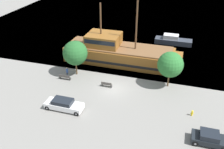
# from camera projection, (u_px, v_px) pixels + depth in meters

# --- Properties ---
(ground_plane) EXTENTS (160.00, 160.00, 0.00)m
(ground_plane) POSITION_uv_depth(u_px,v_px,m) (113.00, 89.00, 36.82)
(ground_plane) COLOR gray
(water_surface) EXTENTS (80.00, 80.00, 0.00)m
(water_surface) POSITION_uv_depth(u_px,v_px,m) (156.00, 11.00, 73.41)
(water_surface) COLOR #33566B
(water_surface) RESTS_ON ground
(pirate_ship) EXTENTS (20.25, 5.87, 11.44)m
(pirate_ship) POSITION_uv_depth(u_px,v_px,m) (118.00, 52.00, 43.85)
(pirate_ship) COLOR brown
(pirate_ship) RESTS_ON water_surface
(moored_boat_dockside) EXTENTS (7.44, 2.25, 1.91)m
(moored_boat_dockside) POSITION_uv_depth(u_px,v_px,m) (173.00, 40.00, 51.41)
(moored_boat_dockside) COLOR #2D333D
(moored_boat_dockside) RESTS_ON water_surface
(parked_car_curb_front) EXTENTS (3.84, 1.92, 1.47)m
(parked_car_curb_front) POSITION_uv_depth(u_px,v_px,m) (210.00, 138.00, 26.96)
(parked_car_curb_front) COLOR black
(parked_car_curb_front) RESTS_ON ground_plane
(parked_car_curb_mid) EXTENTS (4.99, 1.84, 1.46)m
(parked_car_curb_mid) POSITION_uv_depth(u_px,v_px,m) (64.00, 105.00, 32.22)
(parked_car_curb_mid) COLOR white
(parked_car_curb_mid) RESTS_ON ground_plane
(fire_hydrant) EXTENTS (0.42, 0.25, 0.76)m
(fire_hydrant) POSITION_uv_depth(u_px,v_px,m) (192.00, 113.00, 31.26)
(fire_hydrant) COLOR yellow
(fire_hydrant) RESTS_ON ground_plane
(bench_promenade_east) EXTENTS (1.60, 0.45, 0.85)m
(bench_promenade_east) POSITION_uv_depth(u_px,v_px,m) (107.00, 84.00, 37.06)
(bench_promenade_east) COLOR #4C4742
(bench_promenade_east) RESTS_ON ground_plane
(bench_promenade_west) EXTENTS (1.85, 0.45, 0.85)m
(bench_promenade_west) POSITION_uv_depth(u_px,v_px,m) (65.00, 77.00, 38.94)
(bench_promenade_west) COLOR #4C4742
(bench_promenade_west) RESTS_ON ground_plane
(pedestrian_walking_near) EXTENTS (0.32, 0.32, 1.76)m
(pedestrian_walking_near) POSITION_uv_depth(u_px,v_px,m) (67.00, 72.00, 39.36)
(pedestrian_walking_near) COLOR #232838
(pedestrian_walking_near) RESTS_ON ground_plane
(tree_row_east) EXTENTS (3.87, 3.87, 5.70)m
(tree_row_east) POSITION_uv_depth(u_px,v_px,m) (75.00, 53.00, 38.78)
(tree_row_east) COLOR brown
(tree_row_east) RESTS_ON ground_plane
(tree_row_mideast) EXTENTS (3.74, 3.74, 5.49)m
(tree_row_mideast) POSITION_uv_depth(u_px,v_px,m) (170.00, 65.00, 35.72)
(tree_row_mideast) COLOR brown
(tree_row_mideast) RESTS_ON ground_plane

